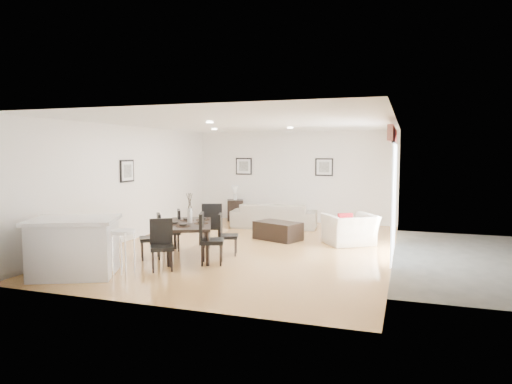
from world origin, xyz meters
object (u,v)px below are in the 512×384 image
(dining_chair_wfar, at_px, (174,228))
(dining_chair_enear, at_px, (207,236))
(side_table, at_px, (235,210))
(dining_chair_wnear, at_px, (154,234))
(bar_stool, at_px, (123,237))
(sofa, at_px, (274,215))
(coffee_table, at_px, (278,231))
(dining_chair_efar, at_px, (225,232))
(dining_table, at_px, (190,226))
(armchair, at_px, (350,230))
(kitchen_island, at_px, (74,247))
(dining_chair_head, at_px, (162,241))
(dining_chair_foot, at_px, (212,222))

(dining_chair_wfar, relative_size, dining_chair_enear, 0.90)
(dining_chair_wfar, height_order, side_table, dining_chair_wfar)
(dining_chair_wnear, bearing_deg, bar_stool, -22.60)
(sofa, height_order, coffee_table, sofa)
(dining_chair_efar, xyz_separation_m, side_table, (-1.50, 4.47, -0.16))
(dining_table, height_order, bar_stool, bar_stool)
(dining_table, height_order, dining_chair_efar, dining_chair_efar)
(dining_table, xyz_separation_m, side_table, (-0.92, 4.86, -0.30))
(armchair, bearing_deg, side_table, -68.81)
(dining_chair_efar, xyz_separation_m, bar_stool, (-0.84, -2.26, 0.24))
(dining_chair_enear, bearing_deg, dining_table, 32.82)
(side_table, bearing_deg, kitchen_island, -92.60)
(coffee_table, bearing_deg, dining_chair_wfar, -111.12)
(side_table, bearing_deg, dining_table, -79.34)
(dining_chair_enear, bearing_deg, dining_chair_head, 113.56)
(armchair, bearing_deg, dining_chair_wfar, -6.91)
(bar_stool, bearing_deg, dining_chair_wnear, 102.78)
(dining_table, xyz_separation_m, bar_stool, (-0.25, -1.87, 0.10))
(dining_chair_efar, height_order, dining_chair_foot, dining_chair_foot)
(dining_chair_foot, xyz_separation_m, kitchen_island, (-1.25, -2.89, -0.05))
(sofa, distance_m, dining_chair_efar, 3.56)
(sofa, relative_size, armchair, 2.20)
(dining_chair_head, height_order, coffee_table, dining_chair_head)
(sofa, bearing_deg, coffee_table, 101.84)
(sofa, height_order, dining_chair_foot, dining_chair_foot)
(dining_chair_efar, xyz_separation_m, dining_chair_foot, (-0.56, 0.63, 0.07))
(dining_chair_wnear, bearing_deg, dining_chair_foot, 120.30)
(coffee_table, bearing_deg, dining_table, -94.43)
(dining_chair_wnear, bearing_deg, armchair, 91.40)
(side_table, bearing_deg, dining_chair_enear, -74.26)
(dining_chair_efar, height_order, side_table, dining_chair_efar)
(dining_chair_wfar, bearing_deg, dining_table, 21.66)
(dining_chair_head, relative_size, bar_stool, 1.08)
(sofa, relative_size, dining_chair_efar, 2.74)
(dining_chair_wfar, distance_m, dining_chair_head, 1.58)
(side_table, bearing_deg, armchair, -34.75)
(dining_chair_efar, bearing_deg, side_table, 1.70)
(kitchen_island, xyz_separation_m, bar_stool, (0.97, -0.00, 0.22))
(dining_chair_wnear, xyz_separation_m, dining_chair_enear, (1.17, -0.07, 0.04))
(dining_table, bearing_deg, sofa, 57.36)
(dining_table, bearing_deg, dining_chair_enear, -61.20)
(side_table, bearing_deg, dining_chair_wnear, -86.49)
(sofa, bearing_deg, dining_chair_wfar, 63.92)
(sofa, distance_m, kitchen_island, 6.10)
(armchair, height_order, dining_chair_wfar, dining_chair_wfar)
(dining_chair_enear, distance_m, dining_chair_efar, 0.83)
(dining_chair_efar, distance_m, kitchen_island, 2.90)
(dining_chair_head, height_order, dining_chair_foot, dining_chair_foot)
(dining_chair_wnear, bearing_deg, side_table, 148.14)
(sofa, distance_m, dining_chair_wfar, 3.70)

